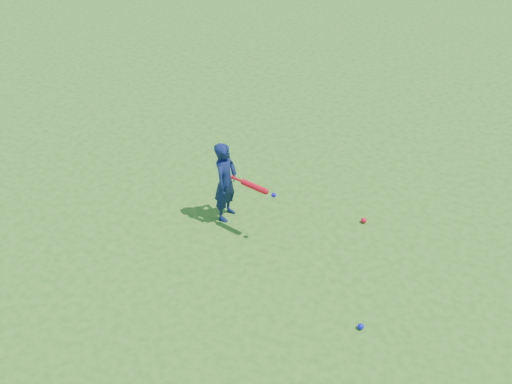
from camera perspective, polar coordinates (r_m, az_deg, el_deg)
ground at (r=8.29m, az=-5.29°, el=-0.20°), size 80.00×80.00×0.00m
child at (r=7.52m, az=-3.06°, el=1.03°), size 0.29×0.43×1.15m
ground_ball_red at (r=7.85m, az=10.72°, el=-2.80°), size 0.07×0.07×0.07m
ground_ball_blue at (r=6.49m, az=10.42°, el=-13.08°), size 0.07×0.07×0.07m
bat_swing at (r=7.13m, az=-0.00°, el=0.46°), size 0.67×0.21×0.08m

